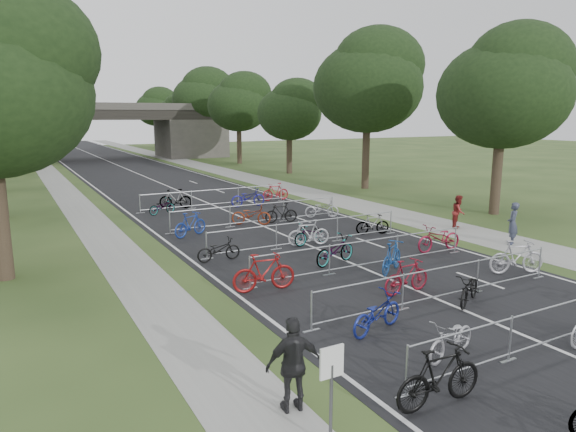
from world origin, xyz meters
name	(u,v)px	position (x,y,z in m)	size (l,w,h in m)	color
road	(130,171)	(0.00, 50.00, 0.01)	(11.00, 140.00, 0.01)	black
sidewalk_right	(205,167)	(8.00, 50.00, 0.01)	(3.00, 140.00, 0.01)	gray
sidewalk_left	(50,175)	(-7.50, 50.00, 0.01)	(2.00, 140.00, 0.01)	gray
lane_markings	(130,171)	(0.00, 50.00, 0.00)	(0.12, 140.00, 0.00)	silver
overpass_bridge	(103,132)	(0.00, 65.00, 3.53)	(31.00, 8.00, 7.05)	#44413D
park_sign	(331,378)	(-6.80, 3.00, 1.27)	(0.45, 0.06, 1.83)	#4C4C51
tree_right_0	(506,89)	(13.11, 15.93, 6.92)	(7.17, 7.17, 10.93)	#33261C
tree_right_1	(370,83)	(13.11, 27.93, 7.90)	(8.18, 8.18, 12.47)	#33261C
tree_right_2	(291,111)	(13.11, 39.93, 5.95)	(6.16, 6.16, 9.39)	#33261C
tree_right_3	(240,103)	(13.11, 51.93, 6.92)	(7.17, 7.17, 10.93)	#33261C
tree_right_4	(204,98)	(13.11, 63.93, 7.90)	(8.18, 8.18, 12.47)	#33261C
tree_right_5	(178,113)	(13.11, 75.93, 5.95)	(6.16, 6.16, 9.39)	#33261C
tree_right_6	(157,107)	(13.11, 87.93, 6.92)	(7.17, 7.17, 10.93)	#33261C
barrier_row_1	(553,326)	(0.00, 3.60, 0.55)	(9.70, 0.08, 1.10)	#A8ACB1
barrier_row_2	(442,284)	(0.00, 7.20, 0.55)	(9.70, 0.08, 1.10)	#A8ACB1
barrier_row_3	(365,254)	(0.00, 11.00, 0.55)	(9.70, 0.08, 1.10)	#A8ACB1
barrier_row_4	(308,233)	(0.00, 15.00, 0.55)	(9.70, 0.08, 1.10)	#A8ACB1
barrier_row_5	(258,214)	(0.00, 20.00, 0.55)	(9.70, 0.08, 1.10)	#A8ACB1
barrier_row_6	(215,198)	(0.00, 26.00, 0.55)	(9.70, 0.08, 1.10)	#A8ACB1
bike_4	(439,377)	(-4.30, 3.02, 0.61)	(0.57, 2.02, 1.21)	black
bike_5	(452,339)	(-2.56, 4.37, 0.47)	(0.62, 1.78, 0.94)	#A3A2AA
bike_8	(377,313)	(-3.15, 6.35, 0.51)	(0.67, 1.94, 1.02)	navy
bike_9	(407,277)	(-0.48, 8.21, 0.56)	(0.52, 1.85, 1.11)	maroon
bike_10	(470,289)	(0.54, 6.61, 0.47)	(0.62, 1.79, 0.94)	black
bike_11	(517,257)	(4.30, 7.90, 0.61)	(0.58, 2.04, 1.23)	#AAA9B1
bike_12	(264,273)	(-4.30, 10.57, 0.62)	(0.59, 2.07, 1.25)	maroon
bike_13	(335,250)	(-0.62, 12.02, 0.54)	(0.72, 2.05, 1.08)	#A8ACB1
bike_14	(392,257)	(0.56, 10.15, 0.57)	(0.54, 1.90, 1.14)	navy
bike_15	(439,238)	(4.16, 11.45, 0.57)	(0.75, 2.16, 1.13)	maroon
bike_16	(219,250)	(-4.30, 14.50, 0.45)	(0.60, 1.72, 0.90)	black
bike_17	(309,233)	(-0.03, 14.88, 0.56)	(0.52, 1.86, 1.12)	#B5B7BE
bike_18	(312,234)	(0.17, 14.92, 0.47)	(0.63, 1.81, 0.95)	#A8ACB1
bike_19	(373,224)	(3.69, 15.23, 0.49)	(0.46, 1.64, 0.99)	#A8ACB1
bike_20	(190,224)	(-3.93, 19.02, 0.57)	(0.54, 1.90, 1.14)	#1B3796
bike_21	(251,215)	(-0.38, 19.98, 0.53)	(0.70, 2.00, 1.05)	maroon
bike_22	(281,213)	(1.23, 19.72, 0.52)	(0.49, 1.73, 1.04)	black
bike_23	(322,209)	(3.83, 19.87, 0.49)	(0.65, 1.87, 0.98)	#97979E
bike_24	(162,207)	(-3.60, 25.04, 0.44)	(0.59, 1.68, 0.88)	#A8ACB1
bike_25	(176,199)	(-2.36, 26.51, 0.59)	(0.55, 1.95, 1.17)	#A8ACB1
bike_26	(248,197)	(1.73, 24.99, 0.57)	(0.75, 2.16, 1.13)	navy
bike_27	(276,192)	(4.30, 26.24, 0.57)	(0.54, 1.90, 1.14)	maroon
pedestrian_a	(513,224)	(7.80, 10.80, 0.92)	(0.67, 0.44, 1.85)	#313649
pedestrian_b	(459,212)	(8.28, 14.27, 0.83)	(0.80, 0.63, 1.66)	maroon
pedestrian_c	(294,365)	(-6.80, 4.26, 0.93)	(1.09, 0.45, 1.86)	black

